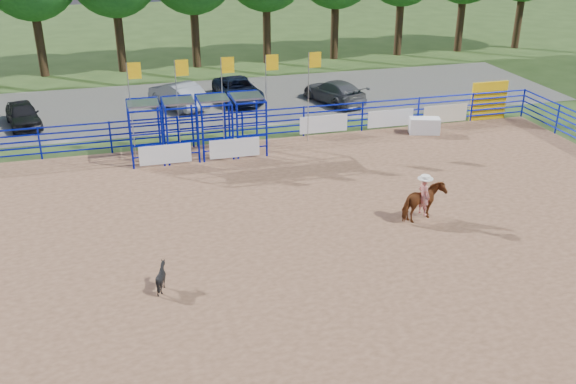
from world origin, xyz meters
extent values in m
plane|color=#364E1F|center=(0.00, 0.00, 0.00)|extent=(120.00, 120.00, 0.00)
cube|color=#8F6447|center=(0.00, 0.00, 0.01)|extent=(30.00, 20.00, 0.02)
cube|color=gray|center=(0.00, 17.00, 0.01)|extent=(40.00, 10.00, 0.01)
cube|color=white|center=(8.80, 8.83, 0.41)|extent=(1.59, 1.08, 0.78)
imported|color=brown|center=(4.48, 0.17, 0.71)|extent=(1.79, 1.24, 1.38)
imported|color=red|center=(4.48, 0.17, 1.64)|extent=(0.48, 0.58, 1.38)
cylinder|color=white|center=(4.48, 0.17, 2.36)|extent=(0.54, 0.54, 0.12)
imported|color=black|center=(-4.80, -1.96, 0.42)|extent=(0.95, 0.92, 0.79)
imported|color=black|center=(-10.22, 15.15, 0.62)|extent=(2.24, 3.85, 1.23)
imported|color=#919499|center=(-2.30, 16.50, 0.71)|extent=(3.14, 4.50, 1.41)
imported|color=black|center=(1.11, 16.88, 0.65)|extent=(2.47, 4.76, 1.28)
imported|color=#5D5D5F|center=(6.29, 15.11, 0.64)|extent=(3.04, 4.71, 1.27)
cube|color=white|center=(-3.80, 7.77, 0.55)|extent=(2.20, 0.04, 0.85)
cube|color=white|center=(-0.80, 7.77, 0.55)|extent=(2.20, 0.04, 0.85)
cube|color=white|center=(4.00, 9.96, 0.55)|extent=(2.40, 0.04, 0.85)
cube|color=white|center=(7.50, 9.96, 0.55)|extent=(2.40, 0.04, 0.85)
cube|color=beige|center=(10.50, 9.96, 0.55)|extent=(2.40, 0.04, 0.90)
cube|color=#EEB40C|center=(13.00, 10.10, 1.00)|extent=(2.00, 0.12, 2.00)
cylinder|color=#3F2B19|center=(-10.00, 26.00, 2.40)|extent=(0.56, 0.56, 4.80)
cylinder|color=#3F2B19|center=(-5.00, 26.00, 2.40)|extent=(0.56, 0.56, 4.80)
cylinder|color=#3F2B19|center=(0.00, 26.00, 2.40)|extent=(0.56, 0.56, 4.80)
cylinder|color=#3F2B19|center=(5.00, 26.00, 2.40)|extent=(0.56, 0.56, 4.80)
cylinder|color=#3F2B19|center=(10.00, 26.00, 2.40)|extent=(0.56, 0.56, 4.80)
cylinder|color=#3F2B19|center=(15.00, 26.00, 2.40)|extent=(0.56, 0.56, 4.80)
cylinder|color=#3F2B19|center=(20.00, 26.00, 2.40)|extent=(0.56, 0.56, 4.80)
cylinder|color=#3F2B19|center=(25.00, 26.00, 2.40)|extent=(0.56, 0.56, 4.80)
camera|label=1|loc=(-5.40, -18.25, 10.23)|focal=40.00mm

